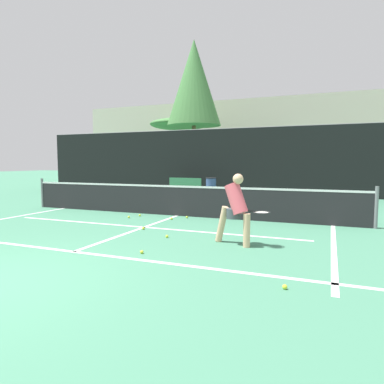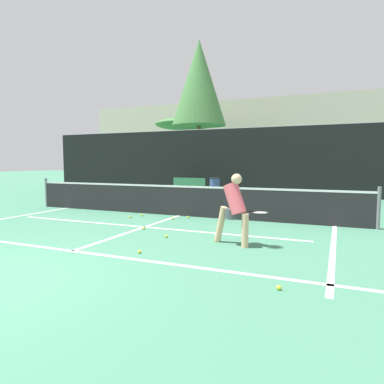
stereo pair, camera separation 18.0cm
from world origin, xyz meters
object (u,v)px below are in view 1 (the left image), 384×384
parked_car (261,181)px  player_practicing (236,207)px  trash_bin (211,187)px  courtside_bench (184,185)px

parked_car → player_practicing: bearing=-81.5°
trash_bin → parked_car: bearing=65.6°
trash_bin → parked_car: 4.15m
parked_car → trash_bin: bearing=-114.4°
trash_bin → parked_car: parked_car is taller
player_practicing → parked_car: 13.06m
courtside_bench → trash_bin: size_ratio=2.05×
courtside_bench → player_practicing: bearing=-55.8°
player_practicing → parked_car: (-1.94, 12.92, -0.17)m
courtside_bench → parked_car: size_ratio=0.46×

